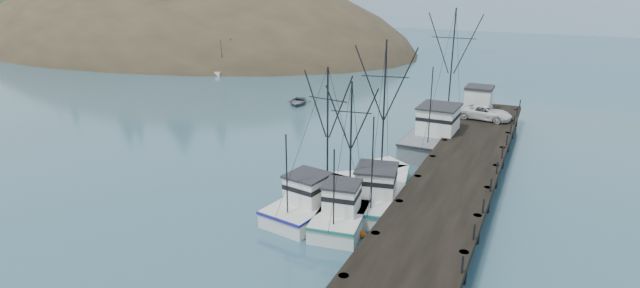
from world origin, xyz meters
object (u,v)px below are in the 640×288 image
(trawler_mid, at_px, (320,199))
(pier_shed, at_px, (479,98))
(trawler_far, at_px, (379,189))
(trawler_near, at_px, (346,208))
(motorboat, at_px, (298,104))
(work_vessel, at_px, (443,132))
(pier, at_px, (463,164))
(pickup_truck, at_px, (485,113))

(trawler_mid, height_order, pier_shed, trawler_mid)
(trawler_mid, relative_size, trawler_far, 0.88)
(trawler_near, relative_size, motorboat, 2.18)
(motorboat, bearing_deg, work_vessel, -39.60)
(trawler_near, distance_m, work_vessel, 20.50)
(pier, distance_m, work_vessel, 10.73)
(trawler_mid, distance_m, motorboat, 33.20)
(work_vessel, relative_size, pickup_truck, 3.10)
(trawler_far, distance_m, pier_shed, 24.52)
(pier, height_order, work_vessel, work_vessel)
(trawler_mid, distance_m, pier_shed, 28.75)
(motorboat, bearing_deg, pier_shed, -19.55)
(pier, relative_size, motorboat, 9.38)
(work_vessel, bearing_deg, motorboat, 157.68)
(trawler_near, distance_m, trawler_mid, 2.48)
(work_vessel, xyz_separation_m, motorboat, (-21.74, 8.92, -1.23))
(pier, distance_m, pier_shed, 18.14)
(trawler_mid, bearing_deg, work_vessel, 75.85)
(work_vessel, bearing_deg, pickup_truck, 48.58)
(pier, xyz_separation_m, trawler_mid, (-8.76, -9.70, -0.87))
(work_vessel, bearing_deg, trawler_far, -95.53)
(pier_shed, distance_m, pickup_truck, 4.17)
(work_vessel, height_order, pickup_truck, work_vessel)
(work_vessel, xyz_separation_m, pickup_truck, (3.59, 4.07, 1.54))
(pickup_truck, bearing_deg, motorboat, 85.84)
(trawler_far, bearing_deg, trawler_mid, -133.27)
(pier, distance_m, motorboat, 31.84)
(pier, height_order, trawler_mid, trawler_mid)
(pier_shed, relative_size, motorboat, 0.68)
(pier, relative_size, trawler_far, 3.50)
(pier, xyz_separation_m, pier_shed, (-1.50, 18.00, 1.73))
(pier, xyz_separation_m, pickup_truck, (-0.20, 14.10, 1.07))
(trawler_near, relative_size, pickup_truck, 1.86)
(trawler_mid, xyz_separation_m, motorboat, (-16.76, 28.65, -0.82))
(work_vessel, height_order, pier_shed, work_vessel)
(pier, relative_size, trawler_mid, 3.97)
(trawler_far, relative_size, pickup_truck, 2.29)
(trawler_near, xyz_separation_m, pickup_truck, (6.16, 24.40, 1.94))
(trawler_mid, relative_size, work_vessel, 0.65)
(pier, xyz_separation_m, work_vessel, (-3.79, 10.03, -0.46))
(pier, bearing_deg, trawler_near, -121.69)
(trawler_mid, xyz_separation_m, work_vessel, (4.97, 19.73, 0.41))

